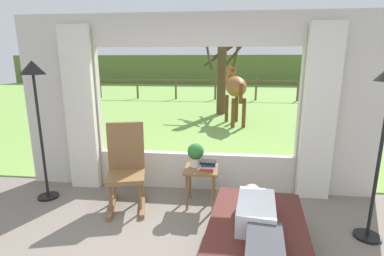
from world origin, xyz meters
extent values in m
cube|color=beige|center=(-2.02, 2.26, 1.27)|extent=(1.15, 0.12, 2.55)
cube|color=beige|center=(2.02, 2.26, 1.27)|extent=(1.15, 0.12, 2.55)
cube|color=beige|center=(0.00, 2.26, 0.28)|extent=(2.90, 0.12, 0.55)
cube|color=beige|center=(0.00, 2.26, 2.33)|extent=(2.90, 0.12, 0.45)
cube|color=silver|center=(-1.69, 2.12, 1.20)|extent=(0.44, 0.10, 2.40)
cube|color=silver|center=(1.69, 2.12, 1.20)|extent=(0.44, 0.10, 2.40)
cube|color=#759E47|center=(0.00, 13.16, 0.01)|extent=(36.00, 21.68, 0.02)
cube|color=#586B33|center=(0.00, 23.00, 1.20)|extent=(36.00, 2.00, 2.40)
cube|color=#471E19|center=(0.73, 0.50, 0.33)|extent=(1.10, 1.80, 0.18)
cube|color=silver|center=(0.73, 0.65, 0.53)|extent=(0.41, 0.64, 0.22)
cube|color=#333338|center=(0.73, 0.06, 0.51)|extent=(0.36, 0.71, 0.18)
sphere|color=tan|center=(0.73, 1.04, 0.53)|extent=(0.20, 0.20, 0.20)
cube|color=brown|center=(-0.84, 1.54, 0.44)|extent=(0.58, 0.58, 0.06)
cube|color=brown|center=(-0.89, 1.75, 0.78)|extent=(0.48, 0.17, 0.68)
cube|color=brown|center=(-1.03, 1.49, 0.03)|extent=(0.22, 0.67, 0.06)
cube|color=brown|center=(-0.64, 1.59, 0.03)|extent=(0.22, 0.67, 0.06)
cylinder|color=brown|center=(-0.97, 1.32, 0.24)|extent=(0.04, 0.04, 0.38)
cylinder|color=brown|center=(-0.62, 1.41, 0.24)|extent=(0.04, 0.04, 0.38)
cylinder|color=brown|center=(-1.06, 1.67, 0.24)|extent=(0.04, 0.04, 0.38)
cylinder|color=brown|center=(-0.71, 1.76, 0.24)|extent=(0.04, 0.04, 0.38)
cube|color=brown|center=(0.13, 1.74, 0.51)|extent=(0.44, 0.44, 0.03)
cylinder|color=brown|center=(-0.04, 1.57, 0.24)|extent=(0.04, 0.04, 0.49)
cylinder|color=brown|center=(0.30, 1.57, 0.24)|extent=(0.04, 0.04, 0.49)
cylinder|color=brown|center=(-0.04, 1.91, 0.24)|extent=(0.04, 0.04, 0.49)
cylinder|color=brown|center=(0.30, 1.91, 0.24)|extent=(0.04, 0.04, 0.49)
cylinder|color=silver|center=(0.05, 1.80, 0.58)|extent=(0.14, 0.14, 0.12)
sphere|color=#2D6B2D|center=(0.05, 1.80, 0.73)|extent=(0.22, 0.22, 0.22)
cube|color=#B22D28|center=(0.21, 1.68, 0.54)|extent=(0.16, 0.13, 0.03)
cube|color=beige|center=(0.21, 1.68, 0.57)|extent=(0.16, 0.13, 0.03)
cube|color=#23478C|center=(0.22, 1.68, 0.60)|extent=(0.19, 0.14, 0.03)
cube|color=black|center=(0.22, 1.68, 0.63)|extent=(0.21, 0.17, 0.04)
cylinder|color=black|center=(-2.06, 1.69, 0.01)|extent=(0.28, 0.28, 0.03)
cylinder|color=black|center=(-2.06, 1.69, 0.87)|extent=(0.04, 0.04, 1.74)
cone|color=black|center=(-2.06, 1.69, 1.83)|extent=(0.32, 0.32, 0.18)
cylinder|color=black|center=(2.02, 1.18, 0.01)|extent=(0.28, 0.28, 0.03)
cylinder|color=black|center=(2.02, 1.18, 0.86)|extent=(0.04, 0.04, 1.71)
ellipsoid|color=brown|center=(0.76, 6.79, 1.17)|extent=(0.81, 1.33, 0.60)
cylinder|color=brown|center=(0.62, 7.45, 1.48)|extent=(0.38, 0.64, 0.53)
ellipsoid|color=brown|center=(0.57, 7.69, 1.63)|extent=(0.30, 0.51, 0.24)
cube|color=#593319|center=(0.64, 7.37, 1.51)|extent=(0.17, 0.44, 0.32)
cylinder|color=#593319|center=(0.89, 6.20, 1.02)|extent=(0.12, 0.12, 0.55)
cylinder|color=#593319|center=(0.52, 7.16, 0.45)|extent=(0.11, 0.11, 0.85)
cylinder|color=#593319|center=(0.83, 7.23, 0.45)|extent=(0.11, 0.11, 0.85)
cylinder|color=#593319|center=(0.69, 6.34, 0.45)|extent=(0.11, 0.11, 0.85)
cylinder|color=#593319|center=(1.01, 6.41, 0.45)|extent=(0.11, 0.11, 0.85)
cylinder|color=#4C3823|center=(0.32, 8.57, 1.43)|extent=(0.32, 0.32, 2.83)
cylinder|color=#47331E|center=(0.67, 8.98, 2.02)|extent=(0.96, 0.83, 1.14)
cylinder|color=#47331E|center=(-0.15, 8.45, 2.13)|extent=(0.35, 1.05, 1.02)
cylinder|color=#47331E|center=(0.82, 8.65, 2.16)|extent=(0.26, 1.10, 1.07)
cylinder|color=#47331E|center=(0.27, 9.08, 2.15)|extent=(1.27, 0.22, 0.90)
cylinder|color=#47331E|center=(0.41, 8.88, 2.29)|extent=(0.82, 0.30, 0.57)
cylinder|color=brown|center=(-8.00, 12.52, 0.57)|extent=(0.10, 0.10, 1.10)
cylinder|color=brown|center=(-6.00, 12.52, 0.57)|extent=(0.10, 0.10, 1.10)
cylinder|color=brown|center=(-4.00, 12.52, 0.57)|extent=(0.10, 0.10, 1.10)
cylinder|color=brown|center=(-2.00, 12.52, 0.57)|extent=(0.10, 0.10, 1.10)
cylinder|color=brown|center=(0.00, 12.52, 0.57)|extent=(0.10, 0.10, 1.10)
cylinder|color=brown|center=(2.00, 12.52, 0.57)|extent=(0.10, 0.10, 1.10)
cylinder|color=brown|center=(4.00, 12.52, 0.57)|extent=(0.10, 0.10, 1.10)
cylinder|color=brown|center=(6.00, 12.52, 0.57)|extent=(0.10, 0.10, 1.10)
cube|color=brown|center=(0.00, 12.52, 0.97)|extent=(16.00, 0.06, 0.08)
camera|label=1|loc=(0.40, -1.81, 1.90)|focal=26.63mm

